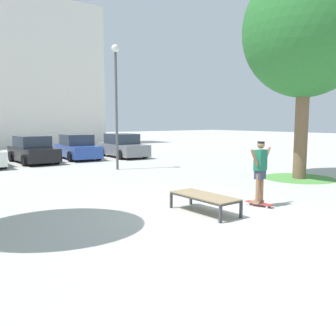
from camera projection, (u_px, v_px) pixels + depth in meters
The scene contains 10 objects.
ground_plane at pixel (201, 212), 9.38m from camera, with size 120.00×120.00×0.00m, color #B7B5AD.
skate_box at pixel (204, 197), 9.28m from camera, with size 0.78×1.91×0.46m.
skateboard at pixel (259, 203), 10.04m from camera, with size 0.31×0.82×0.09m.
skater at pixel (260, 168), 9.91m from camera, with size 1.00×0.32×1.69m.
tree_near_right at pixel (306, 31), 14.15m from camera, with size 4.89×4.89×8.38m.
grass_patch_near_right at pixel (299, 178), 14.90m from camera, with size 2.91×2.91×0.01m, color #519342.
car_black at pixel (33, 150), 20.35m from camera, with size 1.96×4.22×1.50m.
car_blue at pixel (77, 148), 22.33m from camera, with size 2.24×4.35×1.50m.
car_grey at pixel (123, 146), 23.45m from camera, with size 2.14×4.31×1.50m.
light_post at pixel (116, 89), 17.09m from camera, with size 0.36×0.36×5.83m.
Camera 1 is at (-6.30, -6.70, 2.34)m, focal length 39.05 mm.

